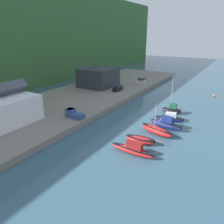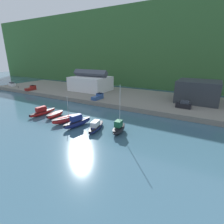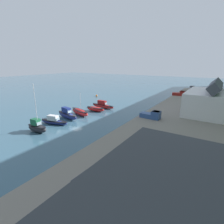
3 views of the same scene
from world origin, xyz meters
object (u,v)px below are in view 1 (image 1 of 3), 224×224
(moored_boat_3, at_px, (166,124))
(mooring_buoy_0, at_px, (214,96))
(parked_car_0, at_px, (140,81))
(moored_boat_5, at_px, (172,110))
(person_on_quay, at_px, (145,79))
(moored_boat_2, at_px, (157,130))
(pickup_truck_0, at_px, (73,114))
(moored_boat_4, at_px, (169,118))
(moored_boat_1, at_px, (140,140))
(moored_boat_0, at_px, (133,150))
(parked_car_1, at_px, (118,88))

(moored_boat_3, distance_m, mooring_buoy_0, 34.07)
(moored_boat_3, bearing_deg, parked_car_0, 42.43)
(parked_car_0, height_order, mooring_buoy_0, parked_car_0)
(moored_boat_5, relative_size, person_on_quay, 4.82)
(moored_boat_2, xyz_separation_m, pickup_truck_0, (-3.94, 19.45, 1.29))
(moored_boat_2, distance_m, person_on_quay, 47.94)
(moored_boat_4, xyz_separation_m, moored_boat_5, (5.25, 0.97, 0.34))
(moored_boat_2, distance_m, moored_boat_4, 8.87)
(moored_boat_1, bearing_deg, moored_boat_3, -16.22)
(parked_car_0, distance_m, person_on_quay, 5.10)
(parked_car_0, relative_size, pickup_truck_0, 0.91)
(moored_boat_2, height_order, mooring_buoy_0, moored_boat_2)
(moored_boat_5, bearing_deg, moored_boat_3, -175.31)
(moored_boat_0, xyz_separation_m, moored_boat_3, (13.98, -1.47, 0.21))
(moored_boat_0, distance_m, moored_boat_5, 24.03)
(parked_car_0, distance_m, parked_car_1, 14.65)
(moored_boat_3, xyz_separation_m, moored_boat_4, (4.80, 0.63, -0.33))
(moored_boat_3, bearing_deg, parked_car_1, 60.40)
(moored_boat_0, height_order, pickup_truck_0, pickup_truck_0)
(moored_boat_2, distance_m, parked_car_1, 32.82)
(moored_boat_3, xyz_separation_m, mooring_buoy_0, (33.55, -5.87, -0.69))
(parked_car_0, height_order, pickup_truck_0, parked_car_0)
(moored_boat_4, bearing_deg, person_on_quay, 18.76)
(parked_car_0, bearing_deg, moored_boat_5, -146.12)
(person_on_quay, bearing_deg, parked_car_1, 174.09)
(moored_boat_0, distance_m, moored_boat_2, 9.94)
(moored_boat_0, distance_m, mooring_buoy_0, 48.10)
(moored_boat_5, bearing_deg, moored_boat_4, -173.88)
(moored_boat_0, bearing_deg, moored_boat_3, -3.79)
(parked_car_1, height_order, mooring_buoy_0, parked_car_1)
(moored_boat_0, height_order, moored_boat_2, moored_boat_2)
(moored_boat_5, bearing_deg, parked_car_1, 62.40)
(moored_boat_2, bearing_deg, moored_boat_1, -176.28)
(moored_boat_2, height_order, moored_boat_3, moored_boat_2)
(moored_boat_3, relative_size, parked_car_1, 1.87)
(moored_boat_2, height_order, parked_car_1, moored_boat_2)
(moored_boat_1, height_order, parked_car_1, parked_car_1)
(person_on_quay, relative_size, mooring_buoy_0, 2.71)
(pickup_truck_0, bearing_deg, moored_boat_0, -104.97)
(moored_boat_4, relative_size, person_on_quay, 3.51)
(moored_boat_4, distance_m, moored_boat_5, 5.35)
(moored_boat_2, height_order, pickup_truck_0, moored_boat_2)
(moored_boat_4, xyz_separation_m, mooring_buoy_0, (28.75, -6.50, -0.36))
(parked_car_0, bearing_deg, person_on_quay, -7.15)
(moored_boat_0, distance_m, moored_boat_3, 14.06)
(moored_boat_4, bearing_deg, parked_car_0, 23.13)
(moored_boat_4, bearing_deg, moored_boat_2, 167.05)
(moored_boat_2, xyz_separation_m, moored_boat_4, (8.87, -0.06, -0.13))
(parked_car_0, height_order, parked_car_1, same)
(moored_boat_1, xyz_separation_m, moored_boat_4, (14.38, -1.32, 0.03))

